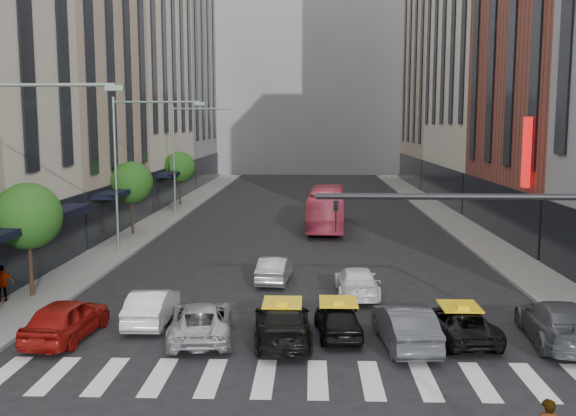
# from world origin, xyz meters

# --- Properties ---
(ground) EXTENTS (160.00, 160.00, 0.00)m
(ground) POSITION_xyz_m (0.00, 0.00, 0.00)
(ground) COLOR black
(ground) RESTS_ON ground
(sidewalk_left) EXTENTS (3.00, 96.00, 0.15)m
(sidewalk_left) POSITION_xyz_m (-11.50, 30.00, 0.07)
(sidewalk_left) COLOR slate
(sidewalk_left) RESTS_ON ground
(sidewalk_right) EXTENTS (3.00, 96.00, 0.15)m
(sidewalk_right) POSITION_xyz_m (11.50, 30.00, 0.07)
(sidewalk_right) COLOR slate
(sidewalk_right) RESTS_ON ground
(building_left_b) EXTENTS (8.00, 16.00, 24.00)m
(building_left_b) POSITION_xyz_m (-17.00, 28.00, 12.00)
(building_left_b) COLOR tan
(building_left_b) RESTS_ON ground
(building_left_c) EXTENTS (8.00, 20.00, 36.00)m
(building_left_c) POSITION_xyz_m (-17.00, 46.00, 18.00)
(building_left_c) COLOR beige
(building_left_c) RESTS_ON ground
(building_left_d) EXTENTS (8.00, 18.00, 30.00)m
(building_left_d) POSITION_xyz_m (-17.00, 65.00, 15.00)
(building_left_d) COLOR gray
(building_left_d) RESTS_ON ground
(building_right_b) EXTENTS (8.00, 18.00, 26.00)m
(building_right_b) POSITION_xyz_m (17.00, 27.00, 13.00)
(building_right_b) COLOR brown
(building_right_b) RESTS_ON ground
(building_right_d) EXTENTS (8.00, 18.00, 28.00)m
(building_right_d) POSITION_xyz_m (17.00, 65.00, 14.00)
(building_right_d) COLOR tan
(building_right_d) RESTS_ON ground
(building_far) EXTENTS (30.00, 10.00, 36.00)m
(building_far) POSITION_xyz_m (0.00, 85.00, 18.00)
(building_far) COLOR gray
(building_far) RESTS_ON ground
(tree_near) EXTENTS (2.88, 2.88, 4.95)m
(tree_near) POSITION_xyz_m (-11.80, 10.00, 3.65)
(tree_near) COLOR black
(tree_near) RESTS_ON sidewalk_left
(tree_mid) EXTENTS (2.88, 2.88, 4.95)m
(tree_mid) POSITION_xyz_m (-11.80, 26.00, 3.65)
(tree_mid) COLOR black
(tree_mid) RESTS_ON sidewalk_left
(tree_far) EXTENTS (2.88, 2.88, 4.95)m
(tree_far) POSITION_xyz_m (-11.80, 42.00, 3.65)
(tree_far) COLOR black
(tree_far) RESTS_ON sidewalk_left
(streetlamp_mid) EXTENTS (5.38, 0.25, 9.00)m
(streetlamp_mid) POSITION_xyz_m (-10.04, 20.00, 5.90)
(streetlamp_mid) COLOR gray
(streetlamp_mid) RESTS_ON sidewalk_left
(streetlamp_far) EXTENTS (5.38, 0.25, 9.00)m
(streetlamp_far) POSITION_xyz_m (-10.04, 36.00, 5.90)
(streetlamp_far) COLOR gray
(streetlamp_far) RESTS_ON sidewalk_left
(liberty_sign) EXTENTS (0.30, 0.70, 4.00)m
(liberty_sign) POSITION_xyz_m (12.60, 20.00, 6.00)
(liberty_sign) COLOR red
(liberty_sign) RESTS_ON ground
(car_red) EXTENTS (2.13, 4.48, 1.48)m
(car_red) POSITION_xyz_m (-8.27, 4.81, 0.74)
(car_red) COLOR maroon
(car_red) RESTS_ON ground
(car_white_front) EXTENTS (1.47, 4.07, 1.33)m
(car_white_front) POSITION_xyz_m (-5.68, 6.74, 0.67)
(car_white_front) COLOR silver
(car_white_front) RESTS_ON ground
(car_silver) EXTENTS (2.71, 4.90, 1.30)m
(car_silver) POSITION_xyz_m (-3.51, 5.10, 0.65)
(car_silver) COLOR #ADADB3
(car_silver) RESTS_ON ground
(taxi_left) EXTENTS (2.28, 4.93, 1.39)m
(taxi_left) POSITION_xyz_m (-0.60, 4.80, 0.70)
(taxi_left) COLOR black
(taxi_left) RESTS_ON ground
(taxi_center) EXTENTS (1.80, 3.82, 1.26)m
(taxi_center) POSITION_xyz_m (1.37, 5.44, 0.63)
(taxi_center) COLOR black
(taxi_center) RESTS_ON ground
(car_grey_mid) EXTENTS (1.95, 4.57, 1.46)m
(car_grey_mid) POSITION_xyz_m (3.62, 4.52, 0.73)
(car_grey_mid) COLOR #3B3D42
(car_grey_mid) RESTS_ON ground
(taxi_right) EXTENTS (2.36, 4.45, 1.19)m
(taxi_right) POSITION_xyz_m (5.63, 5.26, 0.59)
(taxi_right) COLOR black
(taxi_right) RESTS_ON ground
(car_grey_curb) EXTENTS (2.53, 5.31, 1.50)m
(car_grey_curb) POSITION_xyz_m (9.00, 5.00, 0.75)
(car_grey_curb) COLOR #484C51
(car_grey_curb) RESTS_ON ground
(car_row2_left) EXTENTS (1.68, 3.97, 1.27)m
(car_row2_left) POSITION_xyz_m (-1.36, 13.39, 0.64)
(car_row2_left) COLOR #A3A4A8
(car_row2_left) RESTS_ON ground
(car_row2_right) EXTENTS (1.88, 4.44, 1.28)m
(car_row2_right) POSITION_xyz_m (2.43, 11.03, 0.64)
(car_row2_right) COLOR white
(car_row2_right) RESTS_ON ground
(bus) EXTENTS (3.02, 10.75, 2.96)m
(bus) POSITION_xyz_m (1.53, 29.54, 1.48)
(bus) COLOR #C23953
(bus) RESTS_ON ground
(rider) EXTENTS (0.63, 0.45, 1.60)m
(rider) POSITION_xyz_m (5.37, -3.87, 1.71)
(rider) COLOR gray
(rider) RESTS_ON motorcycle
(pedestrian_far) EXTENTS (0.99, 0.72, 1.56)m
(pedestrian_far) POSITION_xyz_m (-12.60, 9.00, 0.93)
(pedestrian_far) COLOR gray
(pedestrian_far) RESTS_ON sidewalk_left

